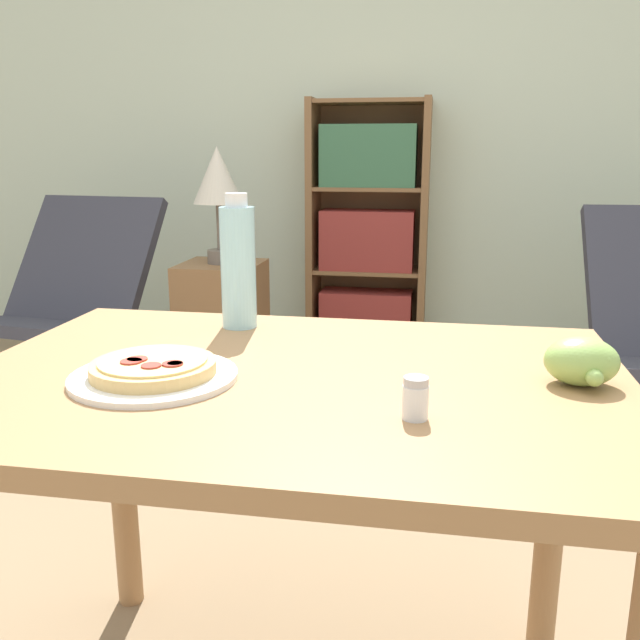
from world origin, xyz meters
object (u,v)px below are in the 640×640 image
Objects in this scene: pizza_on_plate at (154,371)px; table_lamp at (218,181)px; grape_bunch at (582,362)px; side_table at (223,333)px; bookshelf at (368,236)px; salt_shaker at (415,398)px; lounge_chair_near at (68,337)px; drink_bottle at (238,265)px.

table_lamp is at bearing 105.02° from pizza_on_plate.
grape_bunch is 2.09m from side_table.
bookshelf reaches higher than table_lamp.
salt_shaker is 2.42m from lounge_chair_near.
salt_shaker is (-0.25, -0.18, -0.01)m from grape_bunch.
table_lamp reaches higher than lounge_chair_near.
drink_bottle is 0.59m from salt_shaker.
pizza_on_plate is 0.68m from grape_bunch.
salt_shaker is at bearing -143.61° from grape_bunch.
table_lamp is at bearing 109.84° from drink_bottle.
grape_bunch is at bearing -76.59° from bookshelf.
pizza_on_plate is at bearing -74.98° from table_lamp.
drink_bottle is 2.30m from bookshelf.
drink_bottle is 0.57× the size of table_lamp.
pizza_on_plate is 2.35× the size of grape_bunch.
lounge_chair_near reaches higher than salt_shaker.
drink_bottle is 0.20× the size of bookshelf.
grape_bunch is 2.62m from bookshelf.
salt_shaker is at bearing -49.23° from drink_bottle.
drink_bottle is (0.04, 0.35, 0.11)m from pizza_on_plate.
drink_bottle is 4.62× the size of salt_shaker.
table_lamp is (0.68, 0.10, 0.68)m from lounge_chair_near.
table_lamp is at bearing 124.22° from grape_bunch.
drink_bottle is at bearing -90.56° from bookshelf.
salt_shaker is (0.42, -0.09, 0.01)m from pizza_on_plate.
pizza_on_plate is at bearing -171.97° from grape_bunch.
grape_bunch is at bearing -22.17° from drink_bottle.
table_lamp reaches higher than pizza_on_plate.
table_lamp is (-0.00, 0.00, 0.65)m from side_table.
salt_shaker is 2.76m from bookshelf.
grape_bunch is 0.18× the size of side_table.
grape_bunch is 0.13× the size of lounge_chair_near.
side_table is at bearing 15.70° from lounge_chair_near.
table_lamp is (-0.52, 1.43, 0.11)m from drink_bottle.
salt_shaker is 2.08m from table_lamp.
drink_bottle is at bearing 130.77° from salt_shaker.
side_table is at bearing 115.60° from salt_shaker.
drink_bottle is at bearing 157.83° from grape_bunch.
lounge_chair_near is 0.97m from table_lamp.
table_lamp is at bearing -121.87° from bookshelf.
side_table is at bearing -121.87° from bookshelf.
drink_bottle is (-0.63, 0.26, 0.09)m from grape_bunch.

